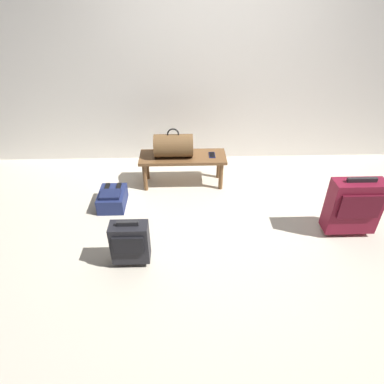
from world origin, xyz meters
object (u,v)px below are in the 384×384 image
suitcase_small_charcoal (130,242)px  duffel_bag_brown (173,145)px  backpack_navy (112,198)px  cell_phone (212,155)px  suitcase_upright_burgundy (354,206)px  bench (183,160)px

suitcase_small_charcoal → duffel_bag_brown: bearing=74.8°
backpack_navy → duffel_bag_brown: bearing=33.0°
cell_phone → suitcase_upright_burgundy: suitcase_upright_burgundy is taller
suitcase_upright_burgundy → suitcase_small_charcoal: (-2.05, -0.34, -0.08)m
bench → backpack_navy: 0.92m
backpack_navy → suitcase_upright_burgundy: bearing=-12.5°
bench → backpack_navy: size_ratio=2.63×
cell_phone → duffel_bag_brown: bearing=-180.0°
backpack_navy → cell_phone: bearing=21.3°
suitcase_small_charcoal → backpack_navy: size_ratio=1.21×
cell_phone → suitcase_upright_burgundy: size_ratio=0.23×
suitcase_upright_burgundy → suitcase_small_charcoal: bearing=-170.5°
suitcase_upright_burgundy → duffel_bag_brown: bearing=150.5°
cell_phone → backpack_navy: (-1.11, -0.44, -0.29)m
bench → suitcase_small_charcoal: (-0.46, -1.30, -0.08)m
suitcase_small_charcoal → suitcase_upright_burgundy: bearing=9.5°
bench → suitcase_small_charcoal: bearing=-109.3°
suitcase_upright_burgundy → suitcase_small_charcoal: size_ratio=1.36×
backpack_navy → suitcase_small_charcoal: bearing=-69.9°
duffel_bag_brown → backpack_navy: bearing=-147.0°
suitcase_small_charcoal → cell_phone: bearing=58.6°
cell_phone → backpack_navy: cell_phone is taller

